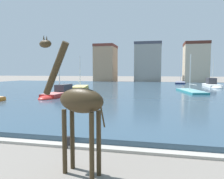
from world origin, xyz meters
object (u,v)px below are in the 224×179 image
object	(u,v)px
sailboat_red	(60,94)
sailboat_yellow	(80,88)
mooring_bollard	(67,142)
sailboat_teal	(189,92)
giraffe_statue	(78,103)
sailboat_navy	(180,83)
sailboat_white	(212,86)

from	to	relation	value
sailboat_red	sailboat_yellow	bearing A→B (deg)	97.80
sailboat_yellow	mooring_bollard	distance (m)	28.25
sailboat_red	sailboat_teal	xyz separation A→B (m)	(15.96, 9.15, -0.23)
giraffe_statue	sailboat_teal	world-z (taller)	sailboat_teal
sailboat_yellow	sailboat_navy	bearing A→B (deg)	50.35
sailboat_yellow	sailboat_red	world-z (taller)	sailboat_red
giraffe_statue	sailboat_navy	world-z (taller)	sailboat_navy
giraffe_statue	sailboat_white	xyz separation A→B (m)	(12.14, 37.77, -1.65)
sailboat_white	mooring_bollard	xyz separation A→B (m)	(-13.47, -35.64, -0.40)
sailboat_navy	giraffe_statue	bearing A→B (deg)	-98.32
giraffe_statue	sailboat_teal	bearing A→B (deg)	76.09
sailboat_teal	sailboat_yellow	bearing A→B (deg)	174.15
sailboat_white	sailboat_teal	size ratio (longest dim) A/B	0.90
giraffe_statue	sailboat_white	world-z (taller)	sailboat_white
giraffe_statue	sailboat_teal	distance (m)	27.85
giraffe_statue	sailboat_navy	size ratio (longest dim) A/B	0.51
sailboat_white	sailboat_yellow	bearing A→B (deg)	-158.50
sailboat_teal	giraffe_statue	bearing A→B (deg)	-103.91
sailboat_red	sailboat_teal	distance (m)	18.39
sailboat_red	mooring_bollard	size ratio (longest dim) A/B	16.77
sailboat_red	mooring_bollard	bearing A→B (deg)	-63.13
sailboat_yellow	sailboat_red	bearing A→B (deg)	-82.20
giraffe_statue	sailboat_white	distance (m)	39.71
sailboat_navy	sailboat_teal	size ratio (longest dim) A/B	0.98
sailboat_yellow	sailboat_white	bearing A→B (deg)	21.50
sailboat_white	sailboat_teal	distance (m)	12.12
sailboat_yellow	sailboat_navy	world-z (taller)	sailboat_navy
sailboat_teal	sailboat_navy	bearing A→B (deg)	88.23
sailboat_teal	mooring_bollard	bearing A→B (deg)	-107.87
sailboat_navy	sailboat_teal	xyz separation A→B (m)	(-0.73, -23.74, -0.06)
sailboat_yellow	sailboat_teal	distance (m)	17.55
sailboat_teal	mooring_bollard	xyz separation A→B (m)	(-8.01, -24.83, -0.08)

